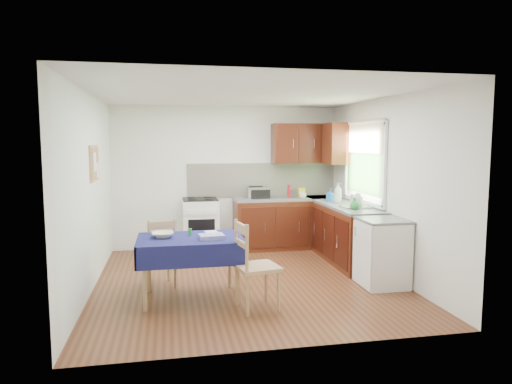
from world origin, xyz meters
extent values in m
plane|color=#492513|center=(0.00, 0.00, 0.00)|extent=(4.20, 4.20, 0.00)
cube|color=silver|center=(0.00, 0.00, 2.50)|extent=(4.00, 4.20, 0.02)
cube|color=white|center=(0.00, 2.10, 1.25)|extent=(4.00, 0.02, 2.50)
cube|color=white|center=(0.00, -2.10, 1.25)|extent=(4.00, 0.02, 2.50)
cube|color=white|center=(-2.00, 0.00, 1.25)|extent=(0.02, 4.20, 2.50)
cube|color=white|center=(2.00, 0.00, 1.25)|extent=(0.02, 4.20, 2.50)
cube|color=#361609|center=(1.05, 1.80, 0.43)|extent=(1.90, 0.60, 0.86)
cube|color=#361609|center=(1.70, 0.65, 0.43)|extent=(0.60, 1.70, 0.86)
cube|color=#5E5E63|center=(1.05, 1.80, 0.88)|extent=(1.90, 0.60, 0.04)
cube|color=#5E5E63|center=(1.70, 0.65, 0.88)|extent=(0.60, 1.70, 0.04)
cube|color=#5E5E63|center=(1.70, 1.80, 0.88)|extent=(0.60, 0.60, 0.04)
cube|color=beige|center=(0.65, 2.08, 1.20)|extent=(2.70, 0.02, 0.60)
cube|color=#361609|center=(1.40, 1.93, 1.85)|extent=(1.20, 0.35, 0.70)
cube|color=#361609|center=(1.82, 1.50, 1.85)|extent=(0.35, 0.50, 0.70)
cube|color=white|center=(-0.50, 1.80, 0.45)|extent=(0.60, 0.60, 0.90)
cube|color=black|center=(-0.50, 1.80, 0.91)|extent=(0.58, 0.58, 0.02)
cube|color=black|center=(-0.50, 1.50, 0.45)|extent=(0.44, 0.01, 0.32)
cube|color=#2D5322|center=(1.99, 0.70, 1.50)|extent=(0.01, 1.40, 0.85)
cube|color=white|center=(1.97, 0.70, 2.15)|extent=(0.04, 1.48, 0.06)
cube|color=white|center=(1.97, 0.70, 0.95)|extent=(0.04, 1.48, 0.06)
cube|color=tan|center=(1.96, 0.70, 1.93)|extent=(0.02, 1.36, 0.44)
cube|color=white|center=(1.70, -0.55, 0.42)|extent=(0.55, 0.58, 0.85)
cube|color=#5E5E63|center=(1.70, -0.55, 0.87)|extent=(0.58, 0.60, 0.03)
cube|color=#A97754|center=(-1.98, 0.30, 1.60)|extent=(0.02, 0.62, 0.47)
cube|color=olive|center=(-1.96, 0.30, 1.60)|extent=(0.01, 0.56, 0.41)
cube|color=white|center=(-1.95, 0.22, 1.62)|extent=(0.00, 0.18, 0.24)
cube|color=white|center=(-1.95, 0.42, 1.50)|extent=(0.00, 0.15, 0.20)
cube|color=#111043|center=(-0.78, -0.58, 0.73)|extent=(1.20, 0.80, 0.03)
cube|color=#111043|center=(-0.78, -0.99, 0.62)|extent=(1.24, 0.02, 0.26)
cube|color=#111043|center=(-0.78, -0.17, 0.62)|extent=(1.24, 0.02, 0.26)
cube|color=#111043|center=(-1.39, -0.58, 0.62)|extent=(0.02, 0.84, 0.26)
cube|color=#111043|center=(-0.18, -0.58, 0.62)|extent=(0.02, 0.84, 0.26)
cylinder|color=#A97754|center=(-1.30, -0.90, 0.36)|extent=(0.05, 0.05, 0.72)
cylinder|color=#A97754|center=(-0.27, -0.90, 0.36)|extent=(0.05, 0.05, 0.72)
cylinder|color=#A97754|center=(-1.30, -0.26, 0.36)|extent=(0.05, 0.05, 0.72)
cylinder|color=#A97754|center=(-0.27, -0.26, 0.36)|extent=(0.05, 0.05, 0.72)
cube|color=#A97754|center=(-1.16, -0.03, 0.43)|extent=(0.49, 0.49, 0.04)
cube|color=#A97754|center=(-1.12, -0.20, 0.76)|extent=(0.36, 0.12, 0.29)
cylinder|color=#A97754|center=(-1.05, 0.17, 0.21)|extent=(0.03, 0.03, 0.43)
cylinder|color=#A97754|center=(-1.36, 0.08, 0.21)|extent=(0.03, 0.03, 0.43)
cylinder|color=#A97754|center=(-0.96, -0.14, 0.21)|extent=(0.03, 0.03, 0.43)
cylinder|color=#A97754|center=(-1.28, -0.23, 0.21)|extent=(0.03, 0.03, 0.43)
cube|color=#A97754|center=(-0.06, -1.06, 0.48)|extent=(0.52, 0.52, 0.04)
cube|color=#A97754|center=(-0.25, -1.09, 0.85)|extent=(0.10, 0.40, 0.32)
cylinder|color=#A97754|center=(0.15, -1.20, 0.24)|extent=(0.04, 0.04, 0.48)
cylinder|color=#A97754|center=(0.08, -0.85, 0.24)|extent=(0.04, 0.04, 0.48)
cylinder|color=#A97754|center=(-0.21, -1.27, 0.24)|extent=(0.04, 0.04, 0.48)
cylinder|color=#A97754|center=(-0.27, -0.91, 0.24)|extent=(0.04, 0.04, 0.48)
cube|color=#B0B0B5|center=(0.46, 1.77, 1.00)|extent=(0.29, 0.18, 0.20)
cube|color=black|center=(0.46, 1.77, 1.11)|extent=(0.25, 0.02, 0.02)
cube|color=black|center=(0.53, 1.82, 0.98)|extent=(0.34, 0.29, 0.16)
cube|color=#B0B0B5|center=(0.53, 1.82, 1.08)|extent=(0.34, 0.29, 0.03)
cylinder|color=red|center=(1.05, 1.75, 1.02)|extent=(0.05, 0.05, 0.23)
cube|color=yellow|center=(1.32, 1.87, 0.98)|extent=(0.14, 0.12, 0.16)
cube|color=gray|center=(1.73, 0.40, 0.91)|extent=(0.40, 0.31, 0.02)
cylinder|color=white|center=(1.73, 0.40, 1.00)|extent=(0.05, 0.19, 0.19)
cylinder|color=white|center=(1.71, 0.29, 0.99)|extent=(0.14, 0.14, 0.18)
sphere|color=white|center=(1.71, 0.29, 1.10)|extent=(0.09, 0.09, 0.09)
imported|color=white|center=(1.28, 1.66, 0.95)|extent=(0.15, 0.15, 0.10)
imported|color=white|center=(1.66, 0.97, 1.06)|extent=(0.17, 0.17, 0.32)
imported|color=blue|center=(1.60, 1.17, 1.00)|extent=(0.13, 0.13, 0.21)
imported|color=#268C36|center=(1.63, 0.23, 0.99)|extent=(0.18, 0.18, 0.17)
imported|color=beige|center=(-1.10, -0.52, 0.78)|extent=(0.27, 0.27, 0.06)
imported|color=white|center=(-0.58, -0.40, 0.76)|extent=(0.19, 0.23, 0.02)
cylinder|color=#248533|center=(-0.78, -0.47, 0.79)|extent=(0.04, 0.04, 0.09)
cube|color=#2C2A9A|center=(-0.54, -0.70, 0.77)|extent=(0.30, 0.25, 0.05)
camera|label=1|loc=(-1.02, -5.95, 1.87)|focal=32.00mm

